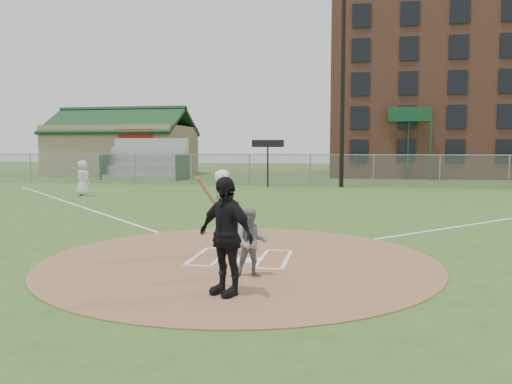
% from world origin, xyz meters
% --- Properties ---
extents(ground, '(140.00, 140.00, 0.00)m').
position_xyz_m(ground, '(0.00, 0.00, 0.00)').
color(ground, '#32581E').
rests_on(ground, ground).
extents(dirt_circle, '(8.40, 8.40, 0.02)m').
position_xyz_m(dirt_circle, '(0.00, 0.00, 0.01)').
color(dirt_circle, '#936545').
rests_on(dirt_circle, ground).
extents(home_plate, '(0.54, 0.54, 0.03)m').
position_xyz_m(home_plate, '(0.22, -0.18, 0.04)').
color(home_plate, white).
rests_on(home_plate, dirt_circle).
extents(foul_line_third, '(17.04, 17.04, 0.01)m').
position_xyz_m(foul_line_third, '(-9.00, 9.00, 0.01)').
color(foul_line_third, white).
rests_on(foul_line_third, ground).
extents(catcher, '(0.72, 0.61, 1.28)m').
position_xyz_m(catcher, '(0.52, -1.39, 0.66)').
color(catcher, gray).
rests_on(catcher, dirt_circle).
extents(umpire, '(1.21, 0.99, 1.93)m').
position_xyz_m(umpire, '(0.31, -2.57, 0.99)').
color(umpire, black).
rests_on(umpire, dirt_circle).
extents(ondeck_player, '(1.04, 0.91, 1.79)m').
position_xyz_m(ondeck_player, '(-10.86, 12.92, 0.90)').
color(ondeck_player, silver).
rests_on(ondeck_player, ground).
extents(batters_boxes, '(2.08, 1.88, 0.01)m').
position_xyz_m(batters_boxes, '(0.00, 0.15, 0.03)').
color(batters_boxes, white).
rests_on(batters_boxes, dirt_circle).
extents(batter_at_plate, '(0.77, 1.05, 1.90)m').
position_xyz_m(batter_at_plate, '(-0.43, 0.43, 0.97)').
color(batter_at_plate, white).
rests_on(batter_at_plate, dirt_circle).
extents(outfield_fence, '(56.08, 0.08, 2.03)m').
position_xyz_m(outfield_fence, '(0.00, 22.00, 1.02)').
color(outfield_fence, slate).
rests_on(outfield_fence, ground).
extents(bleachers, '(6.08, 3.20, 3.20)m').
position_xyz_m(bleachers, '(-13.00, 26.20, 1.59)').
color(bleachers, '#B7BABF').
rests_on(bleachers, ground).
extents(clubhouse, '(12.20, 8.71, 6.23)m').
position_xyz_m(clubhouse, '(-18.00, 32.99, 2.39)').
color(clubhouse, tan).
rests_on(clubhouse, ground).
extents(brick_warehouse, '(30.00, 17.17, 15.00)m').
position_xyz_m(brick_warehouse, '(16.00, 37.96, 7.50)').
color(brick_warehouse, brown).
rests_on(brick_warehouse, ground).
extents(light_pole, '(1.20, 0.30, 12.22)m').
position_xyz_m(light_pole, '(2.00, 21.00, 6.61)').
color(light_pole, black).
rests_on(light_pole, ground).
extents(scoreboard_sign, '(2.00, 0.10, 2.93)m').
position_xyz_m(scoreboard_sign, '(-2.50, 20.20, 2.39)').
color(scoreboard_sign, black).
rests_on(scoreboard_sign, ground).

